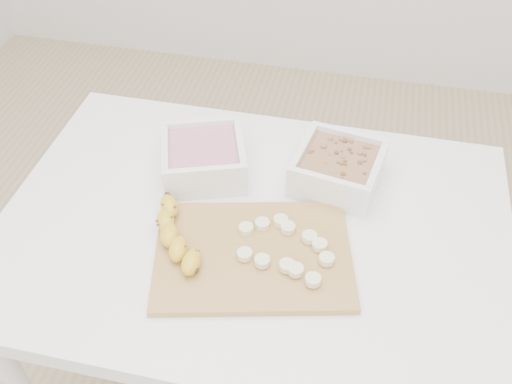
% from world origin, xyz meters
% --- Properties ---
extents(table, '(1.00, 0.70, 0.75)m').
position_xyz_m(table, '(0.00, 0.00, 0.65)').
color(table, white).
rests_on(table, ground).
extents(bowl_yogurt, '(0.22, 0.22, 0.08)m').
position_xyz_m(bowl_yogurt, '(-0.13, 0.13, 0.79)').
color(bowl_yogurt, white).
rests_on(bowl_yogurt, table).
extents(bowl_granola, '(0.20, 0.20, 0.08)m').
position_xyz_m(bowl_granola, '(0.15, 0.16, 0.79)').
color(bowl_granola, white).
rests_on(bowl_granola, table).
extents(cutting_board, '(0.41, 0.33, 0.01)m').
position_xyz_m(cutting_board, '(0.02, -0.08, 0.76)').
color(cutting_board, '#B38744').
rests_on(cutting_board, table).
extents(banana, '(0.12, 0.20, 0.03)m').
position_xyz_m(banana, '(-0.12, -0.09, 0.78)').
color(banana, gold).
rests_on(banana, cutting_board).
extents(banana_slices, '(0.19, 0.16, 0.02)m').
position_xyz_m(banana_slices, '(0.08, -0.06, 0.77)').
color(banana_slices, beige).
rests_on(banana_slices, cutting_board).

